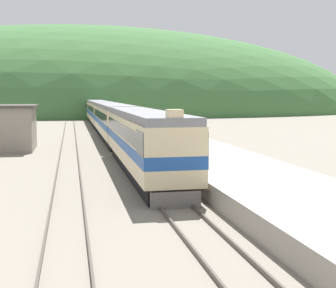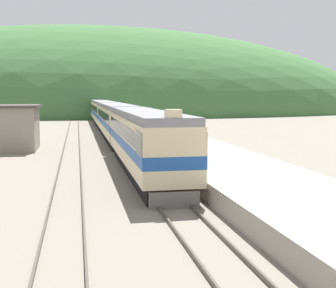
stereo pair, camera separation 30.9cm
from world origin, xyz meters
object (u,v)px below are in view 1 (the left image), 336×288
Objects in this scene: express_train_lead_car at (144,139)px; carriage_third at (100,113)px; carriage_second at (113,121)px; carriage_fourth at (93,108)px.

carriage_third is at bearing 90.00° from express_train_lead_car.
carriage_second and carriage_third have the same top height.
carriage_second is 23.07m from carriage_third.
carriage_second is 1.00× the size of carriage_third.
express_train_lead_car is 21.83m from carriage_second.
express_train_lead_car is 0.87× the size of carriage_third.
carriage_second and carriage_fourth have the same top height.
express_train_lead_car is 67.96m from carriage_fourth.
express_train_lead_car reaches higher than carriage_fourth.
express_train_lead_car is 0.87× the size of carriage_second.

